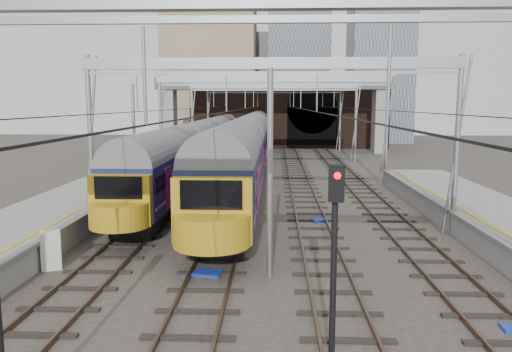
{
  "coord_description": "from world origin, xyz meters",
  "views": [
    {
      "loc": [
        0.16,
        -14.3,
        5.86
      ],
      "look_at": [
        -0.74,
        9.45,
        2.4
      ],
      "focal_mm": 35.0,
      "sensor_mm": 36.0,
      "label": 1
    }
  ],
  "objects_px": {
    "train_second": "(212,140)",
    "signal_near_centre": "(335,237)",
    "train_main": "(253,137)",
    "relay_cabinet": "(51,250)"
  },
  "relations": [
    {
      "from": "signal_near_centre",
      "to": "train_second",
      "type": "bearing_deg",
      "value": 125.32
    },
    {
      "from": "train_second",
      "to": "signal_near_centre",
      "type": "height_order",
      "value": "signal_near_centre"
    },
    {
      "from": "train_main",
      "to": "relay_cabinet",
      "type": "distance_m",
      "value": 33.68
    },
    {
      "from": "train_second",
      "to": "signal_near_centre",
      "type": "xyz_separation_m",
      "value": [
        7.52,
        -37.84,
        0.55
      ]
    },
    {
      "from": "train_second",
      "to": "relay_cabinet",
      "type": "distance_m",
      "value": 32.01
    },
    {
      "from": "train_second",
      "to": "relay_cabinet",
      "type": "xyz_separation_m",
      "value": [
        -1.8,
        -31.91,
        -1.66
      ]
    },
    {
      "from": "train_main",
      "to": "train_second",
      "type": "xyz_separation_m",
      "value": [
        -4.0,
        -1.21,
        -0.2
      ]
    },
    {
      "from": "train_main",
      "to": "signal_near_centre",
      "type": "distance_m",
      "value": 39.21
    },
    {
      "from": "train_main",
      "to": "signal_near_centre",
      "type": "height_order",
      "value": "train_main"
    },
    {
      "from": "train_main",
      "to": "signal_near_centre",
      "type": "xyz_separation_m",
      "value": [
        3.52,
        -39.05,
        0.35
      ]
    }
  ]
}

